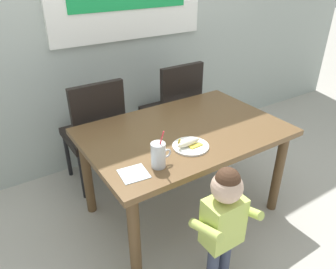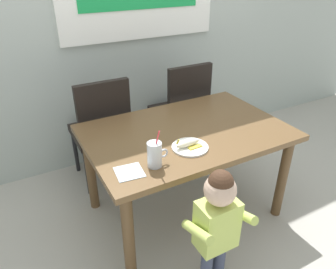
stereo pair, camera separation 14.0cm
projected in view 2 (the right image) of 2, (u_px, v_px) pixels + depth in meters
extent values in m
plane|color=#B7B2A8|center=(184.00, 209.00, 2.55)|extent=(24.00, 24.00, 0.00)
cube|color=brown|center=(186.00, 133.00, 2.22)|extent=(1.37, 0.92, 0.04)
cylinder|color=brown|center=(129.00, 238.00, 1.85)|extent=(0.07, 0.07, 0.67)
cylinder|color=brown|center=(282.00, 178.00, 2.35)|extent=(0.07, 0.07, 0.67)
cylinder|color=brown|center=(91.00, 171.00, 2.43)|extent=(0.07, 0.07, 0.67)
cylinder|color=brown|center=(220.00, 134.00, 2.94)|extent=(0.07, 0.07, 0.67)
cube|color=black|center=(100.00, 132.00, 2.74)|extent=(0.44, 0.44, 0.06)
cube|color=black|center=(104.00, 112.00, 2.46)|extent=(0.42, 0.05, 0.48)
cylinder|color=black|center=(115.00, 141.00, 3.08)|extent=(0.04, 0.04, 0.42)
cylinder|color=black|center=(76.00, 151.00, 2.92)|extent=(0.04, 0.04, 0.42)
cylinder|color=black|center=(130.00, 160.00, 2.79)|extent=(0.04, 0.04, 0.42)
cylinder|color=black|center=(87.00, 173.00, 2.63)|extent=(0.04, 0.04, 0.42)
cube|color=black|center=(178.00, 112.00, 3.09)|extent=(0.44, 0.44, 0.06)
cube|color=black|center=(190.00, 93.00, 2.81)|extent=(0.42, 0.05, 0.48)
cylinder|color=black|center=(184.00, 122.00, 3.43)|extent=(0.04, 0.04, 0.42)
cylinder|color=black|center=(152.00, 130.00, 3.28)|extent=(0.04, 0.04, 0.42)
cylinder|color=black|center=(204.00, 138.00, 3.14)|extent=(0.04, 0.04, 0.42)
cylinder|color=black|center=(170.00, 147.00, 2.98)|extent=(0.04, 0.04, 0.42)
cylinder|color=#3F4760|center=(206.00, 268.00, 1.87)|extent=(0.07, 0.07, 0.34)
cylinder|color=#3F4760|center=(219.00, 261.00, 1.91)|extent=(0.07, 0.07, 0.34)
cube|color=#C6DB66|center=(217.00, 224.00, 1.74)|extent=(0.22, 0.15, 0.30)
sphere|color=beige|center=(220.00, 190.00, 1.62)|extent=(0.17, 0.17, 0.17)
sphere|color=#472D1E|center=(221.00, 182.00, 1.60)|extent=(0.13, 0.13, 0.13)
cylinder|color=#C6DB66|center=(197.00, 232.00, 1.65)|extent=(0.05, 0.24, 0.13)
cylinder|color=#C6DB66|center=(240.00, 214.00, 1.76)|extent=(0.05, 0.24, 0.13)
cylinder|color=silver|center=(155.00, 155.00, 1.79)|extent=(0.08, 0.08, 0.15)
cylinder|color=beige|center=(155.00, 159.00, 1.81)|extent=(0.07, 0.07, 0.08)
torus|color=silver|center=(164.00, 153.00, 1.82)|extent=(0.06, 0.01, 0.06)
cylinder|color=#E5333F|center=(156.00, 144.00, 1.76)|extent=(0.01, 0.09, 0.21)
cylinder|color=white|center=(190.00, 147.00, 2.00)|extent=(0.23, 0.23, 0.01)
ellipsoid|color=#F4EAC6|center=(188.00, 143.00, 1.99)|extent=(0.17, 0.05, 0.04)
cube|color=yellow|center=(195.00, 147.00, 1.98)|extent=(0.09, 0.04, 0.01)
cube|color=yellow|center=(187.00, 142.00, 2.03)|extent=(0.09, 0.04, 0.01)
cylinder|color=yellow|center=(178.00, 142.00, 1.94)|extent=(0.02, 0.01, 0.03)
cube|color=silver|center=(129.00, 172.00, 1.77)|extent=(0.17, 0.17, 0.00)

